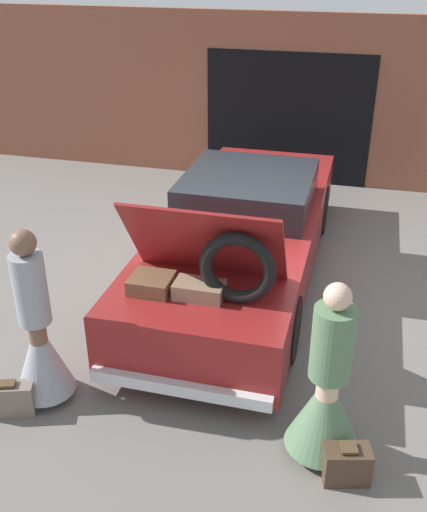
% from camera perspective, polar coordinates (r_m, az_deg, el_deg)
% --- Properties ---
extents(ground_plane, '(40.00, 40.00, 0.00)m').
position_cam_1_polar(ground_plane, '(7.63, 2.67, -1.86)').
color(ground_plane, slate).
extents(garage_wall_back, '(12.00, 0.14, 2.80)m').
position_cam_1_polar(garage_wall_back, '(10.48, 7.21, 14.45)').
color(garage_wall_back, brown).
rests_on(garage_wall_back, ground_plane).
extents(car, '(1.80, 5.18, 1.74)m').
position_cam_1_polar(car, '(7.36, 2.78, 2.14)').
color(car, maroon).
rests_on(car, ground_plane).
extents(person_left, '(0.55, 0.55, 1.71)m').
position_cam_1_polar(person_left, '(5.60, -16.27, -7.79)').
color(person_left, brown).
rests_on(person_left, ground_plane).
extents(person_right, '(0.62, 0.62, 1.61)m').
position_cam_1_polar(person_right, '(4.96, 10.70, -13.01)').
color(person_right, beige).
rests_on(person_right, ground_plane).
extents(suitcase_beside_left_person, '(0.48, 0.30, 0.34)m').
position_cam_1_polar(suitcase_beside_left_person, '(5.78, -18.89, -12.75)').
color(suitcase_beside_left_person, '#75665B').
rests_on(suitcase_beside_left_person, ground_plane).
extents(suitcase_beside_right_person, '(0.41, 0.29, 0.34)m').
position_cam_1_polar(suitcase_beside_right_person, '(5.06, 12.55, -18.77)').
color(suitcase_beside_right_person, '#473323').
rests_on(suitcase_beside_right_person, ground_plane).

